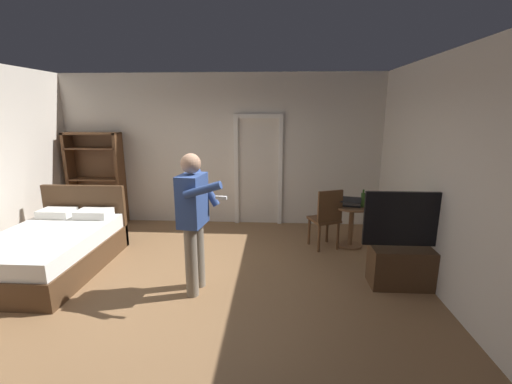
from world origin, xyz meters
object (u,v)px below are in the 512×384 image
tv_flatscreen (408,258)px  laptop (351,203)px  side_table (351,219)px  wooden_chair (326,216)px  person_blue_shirt (194,214)px  bookshelf (97,175)px  bed (53,249)px  suitcase_dark (106,233)px  bottle_on_table (363,200)px

tv_flatscreen → laptop: tv_flatscreen is taller
side_table → wooden_chair: wooden_chair is taller
tv_flatscreen → person_blue_shirt: size_ratio=0.72×
side_table → person_blue_shirt: person_blue_shirt is taller
tv_flatscreen → person_blue_shirt: bearing=-174.1°
tv_flatscreen → bookshelf: bearing=156.4°
person_blue_shirt → bed: bearing=167.5°
tv_flatscreen → laptop: 1.39m
suitcase_dark → side_table: bearing=13.2°
wooden_chair → person_blue_shirt: person_blue_shirt is taller
tv_flatscreen → laptop: bearing=110.9°
laptop → bottle_on_table: 0.20m
laptop → bed: bearing=-166.4°
side_table → person_blue_shirt: 2.76m
bookshelf → bottle_on_table: bearing=-12.2°
bed → tv_flatscreen: 4.81m
bottle_on_table → suitcase_dark: 4.31m
suitcase_dark → tv_flatscreen: bearing=-2.7°
bookshelf → wooden_chair: 4.47m
laptop → wooden_chair: bearing=-168.2°
bottle_on_table → bookshelf: bearing=167.8°
bed → suitcase_dark: bed is taller
bookshelf → side_table: bookshelf is taller
person_blue_shirt → suitcase_dark: bearing=141.8°
bottle_on_table → person_blue_shirt: size_ratio=0.16×
bookshelf → wooden_chair: size_ratio=1.81×
bottle_on_table → suitcase_dark: size_ratio=0.48×
laptop → bottle_on_table: size_ratio=1.40×
bed → person_blue_shirt: bearing=-12.5°
suitcase_dark → bottle_on_table: bearing=12.1°
wooden_chair → suitcase_dark: (-3.69, 0.06, -0.39)m
bookshelf → person_blue_shirt: 3.58m
bottle_on_table → wooden_chair: (-0.56, -0.04, -0.28)m
tv_flatscreen → suitcase_dark: 4.72m
tv_flatscreen → wooden_chair: bearing=126.4°
side_table → bottle_on_table: 0.38m
laptop → person_blue_shirt: (-2.17, -1.52, 0.24)m
laptop → person_blue_shirt: 2.66m
bottle_on_table → person_blue_shirt: person_blue_shirt is taller
bed → bookshelf: size_ratio=1.13×
bottle_on_table → side_table: bearing=150.3°
side_table → person_blue_shirt: size_ratio=0.41×
laptop → bottle_on_table: bottle_on_table is taller
bed → wooden_chair: bearing=13.8°
laptop → suitcase_dark: size_ratio=0.67×
bed → bookshelf: bearing=100.2°
laptop → wooden_chair: size_ratio=0.40×
bed → suitcase_dark: bearing=76.4°
bottle_on_table → bed: bearing=-167.4°
bottle_on_table → suitcase_dark: bearing=179.8°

